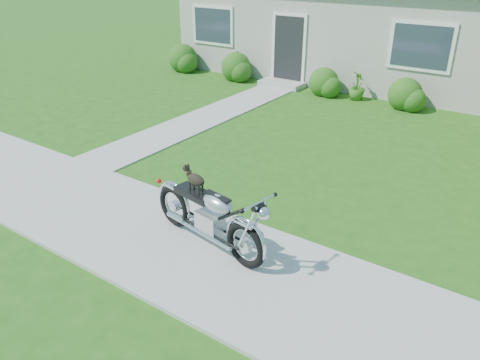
# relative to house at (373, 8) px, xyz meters

# --- Properties ---
(ground) EXTENTS (80.00, 80.00, 0.00)m
(ground) POSITION_rel_house_xyz_m (0.00, -11.99, -2.16)
(ground) COLOR #235114
(ground) RESTS_ON ground
(sidewalk) EXTENTS (24.00, 2.20, 0.04)m
(sidewalk) POSITION_rel_house_xyz_m (0.00, -11.99, -2.14)
(sidewalk) COLOR #9E9B93
(sidewalk) RESTS_ON ground
(walkway) EXTENTS (1.20, 8.00, 0.03)m
(walkway) POSITION_rel_house_xyz_m (-1.50, -6.99, -2.14)
(walkway) COLOR #9E9B93
(walkway) RESTS_ON ground
(house) EXTENTS (12.60, 7.03, 4.50)m
(house) POSITION_rel_house_xyz_m (0.00, 0.00, 0.00)
(house) COLOR #B7B3A6
(house) RESTS_ON ground
(shrub_row) EXTENTS (8.90, 1.03, 1.03)m
(shrub_row) POSITION_rel_house_xyz_m (-2.07, -3.49, -1.75)
(shrub_row) COLOR #295717
(shrub_row) RESTS_ON ground
(potted_plant_left) EXTENTS (1.00, 1.01, 0.85)m
(potted_plant_left) POSITION_rel_house_xyz_m (-3.46, -3.44, -1.73)
(potted_plant_left) COLOR #215115
(potted_plant_left) RESTS_ON ground
(potted_plant_right) EXTENTS (0.60, 0.60, 0.82)m
(potted_plant_right) POSITION_rel_house_xyz_m (1.03, -3.44, -1.75)
(potted_plant_right) COLOR #38701F
(potted_plant_right) RESTS_ON ground
(motorcycle_with_dog) EXTENTS (2.21, 0.70, 1.13)m
(motorcycle_with_dog) POSITION_rel_house_xyz_m (2.24, -11.81, -1.62)
(motorcycle_with_dog) COLOR black
(motorcycle_with_dog) RESTS_ON sidewalk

